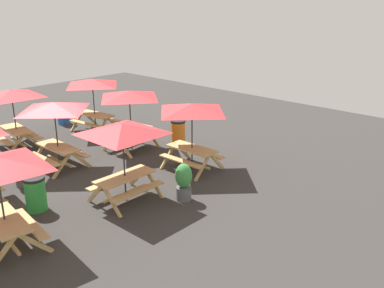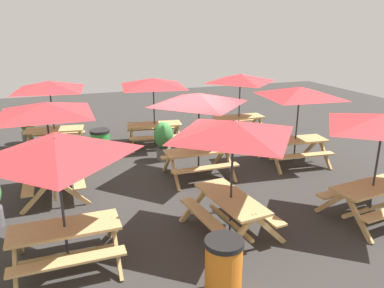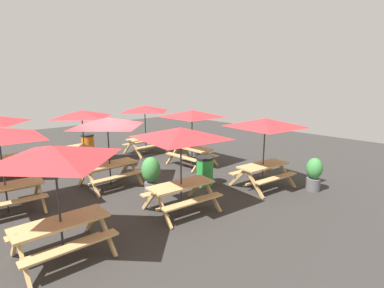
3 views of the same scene
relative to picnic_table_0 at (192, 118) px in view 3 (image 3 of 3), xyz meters
name	(u,v)px [view 3 (image 3 of 3)]	position (x,y,z in m)	size (l,w,h in m)	color
ground_plane	(119,184)	(3.41, -0.01, -1.99)	(28.25, 28.25, 0.00)	#33302D
picnic_table_0	(192,118)	(0.00, 0.00, 0.00)	(2.83, 2.83, 2.34)	tan
picnic_table_1	(145,112)	(0.20, -3.05, 0.00)	(2.03, 2.03, 2.34)	tan
picnic_table_3	(107,127)	(3.68, -0.08, 0.00)	(2.00, 2.00, 2.34)	tan
picnic_table_5	(55,161)	(6.40, 3.02, 0.00)	(2.07, 2.07, 2.34)	tan
picnic_table_6	(265,128)	(0.04, 3.47, 0.00)	(2.81, 2.81, 2.34)	tan
picnic_table_7	(181,139)	(3.24, 3.03, 0.00)	(2.81, 2.81, 2.34)	tan
picnic_table_8	(82,118)	(3.28, -2.96, 0.00)	(2.22, 2.22, 2.34)	tan
trash_bin_green	(205,171)	(1.33, 2.05, -1.49)	(0.59, 0.59, 0.98)	green
trash_bin_orange	(88,145)	(2.39, -4.62, -1.49)	(0.59, 0.59, 0.98)	orange
potted_plant_0	(314,173)	(-0.85, 4.79, -1.42)	(0.50, 0.50, 1.08)	#59595B
potted_plant_1	(151,174)	(3.15, 1.52, -1.32)	(0.58, 0.58, 1.20)	#59595B
potted_plant_2	(194,143)	(-1.22, -1.14, -1.40)	(0.49, 0.49, 1.12)	#59595B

